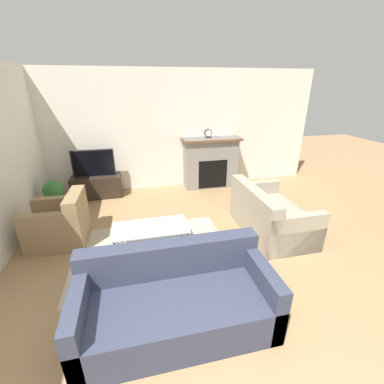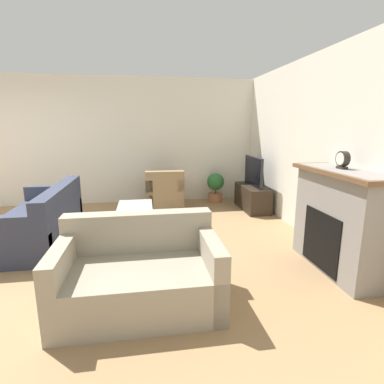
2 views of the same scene
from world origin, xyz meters
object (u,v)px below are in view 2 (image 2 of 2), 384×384
at_px(coffee_table, 135,210).
at_px(mantel_clock, 343,160).
at_px(tv, 253,171).
at_px(couch_sectional, 41,222).
at_px(potted_plant, 215,186).
at_px(couch_loveseat, 140,275).
at_px(armchair_by_window, 165,194).

distance_m(coffee_table, mantel_clock, 3.02).
bearing_deg(coffee_table, mantel_clock, 56.87).
relative_size(tv, mantel_clock, 4.34).
bearing_deg(couch_sectional, potted_plant, 121.28).
xyz_separation_m(couch_loveseat, coffee_table, (-2.00, -0.10, 0.08)).
xyz_separation_m(tv, armchair_by_window, (-0.36, -1.76, -0.49)).
height_order(potted_plant, mantel_clock, mantel_clock).
bearing_deg(tv, couch_loveseat, -36.48).
distance_m(armchair_by_window, potted_plant, 1.22).
bearing_deg(couch_sectional, armchair_by_window, 128.29).
relative_size(tv, armchair_by_window, 1.03).
bearing_deg(tv, coffee_table, -66.37).
bearing_deg(mantel_clock, tv, -178.30).
relative_size(couch_loveseat, coffee_table, 1.34).
height_order(couch_sectional, mantel_clock, mantel_clock).
height_order(couch_loveseat, coffee_table, couch_loveseat).
bearing_deg(couch_sectional, tv, 107.44).
xyz_separation_m(armchair_by_window, potted_plant, (-0.36, 1.16, 0.07)).
distance_m(couch_loveseat, potted_plant, 4.08).
bearing_deg(potted_plant, armchair_by_window, -72.98).
xyz_separation_m(couch_loveseat, potted_plant, (-3.74, 1.63, 0.08)).
height_order(couch_sectional, couch_loveseat, same).
bearing_deg(mantel_clock, couch_loveseat, -79.44).
height_order(couch_loveseat, potted_plant, couch_loveseat).
distance_m(couch_sectional, mantel_clock, 4.16).
xyz_separation_m(coffee_table, potted_plant, (-1.74, 1.73, -0.00)).
distance_m(couch_loveseat, armchair_by_window, 3.42).
bearing_deg(armchair_by_window, tv, 169.83).
distance_m(tv, armchair_by_window, 1.87).
bearing_deg(armchair_by_window, mantel_clock, 123.44).
bearing_deg(coffee_table, tv, 113.63).
xyz_separation_m(armchair_by_window, coffee_table, (1.38, -0.56, 0.07)).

